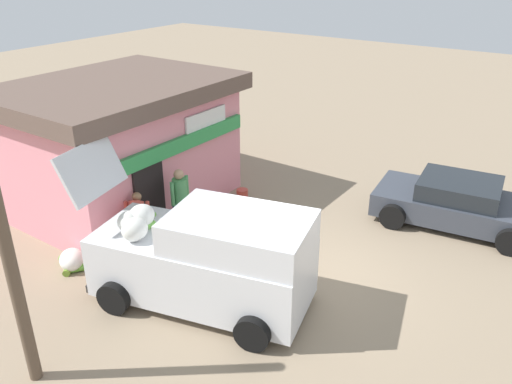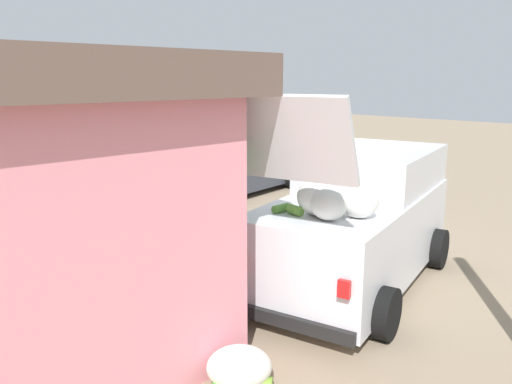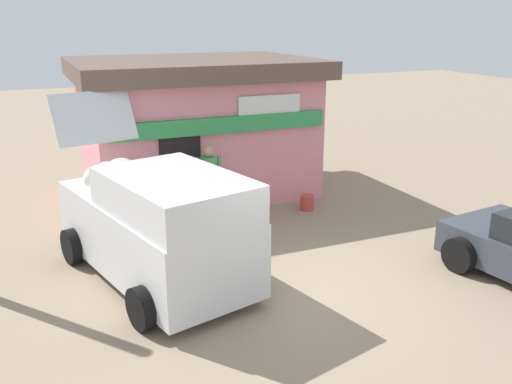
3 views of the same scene
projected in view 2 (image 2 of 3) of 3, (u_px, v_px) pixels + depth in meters
The scene contains 7 objects.
ground_plane at pixel (316, 239), 10.03m from camera, with size 60.00×60.00×0.00m, color gray.
delivery_van at pixel (358, 219), 7.73m from camera, with size 2.85×4.83×2.92m.
parked_sedan at pixel (237, 171), 14.07m from camera, with size 2.54×4.10×1.18m.
vendor_standing at pixel (174, 226), 7.37m from camera, with size 0.57×0.35×1.72m.
customer_bending at pixel (216, 260), 6.42m from camera, with size 0.69×0.64×1.42m.
unloaded_banana_pile at pixel (240, 369), 5.17m from camera, with size 0.83×0.89×0.44m.
paint_bucket at pixel (102, 243), 9.23m from camera, with size 0.31×0.31×0.34m, color #BF3F33.
Camera 2 is at (-5.91, 7.64, 3.08)m, focal length 35.89 mm.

